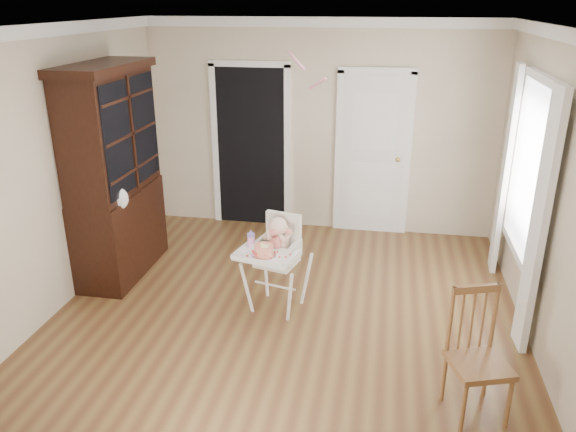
% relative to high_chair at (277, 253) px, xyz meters
% --- Properties ---
extents(floor, '(5.00, 5.00, 0.00)m').
position_rel_high_chair_xyz_m(floor, '(0.11, -0.27, -0.61)').
color(floor, brown).
rests_on(floor, ground).
extents(ceiling, '(5.00, 5.00, 0.00)m').
position_rel_high_chair_xyz_m(ceiling, '(0.11, -0.27, 2.09)').
color(ceiling, white).
rests_on(ceiling, wall_back).
extents(wall_back, '(4.50, 0.00, 4.50)m').
position_rel_high_chair_xyz_m(wall_back, '(0.11, 2.23, 0.74)').
color(wall_back, beige).
rests_on(wall_back, floor).
extents(wall_left, '(0.00, 5.00, 5.00)m').
position_rel_high_chair_xyz_m(wall_left, '(-2.14, -0.27, 0.74)').
color(wall_left, beige).
rests_on(wall_left, floor).
extents(wall_right, '(0.00, 5.00, 5.00)m').
position_rel_high_chair_xyz_m(wall_right, '(2.36, -0.27, 0.74)').
color(wall_right, beige).
rests_on(wall_right, floor).
extents(crown_molding, '(4.50, 5.00, 0.12)m').
position_rel_high_chair_xyz_m(crown_molding, '(0.11, -0.27, 2.03)').
color(crown_molding, white).
rests_on(crown_molding, ceiling).
extents(doorway, '(1.06, 0.05, 2.22)m').
position_rel_high_chair_xyz_m(doorway, '(-0.79, 2.22, 0.50)').
color(doorway, black).
rests_on(doorway, wall_back).
extents(closet_door, '(0.96, 0.09, 2.13)m').
position_rel_high_chair_xyz_m(closet_door, '(0.81, 2.21, 0.42)').
color(closet_door, white).
rests_on(closet_door, wall_back).
extents(window_right, '(0.13, 1.84, 2.30)m').
position_rel_high_chair_xyz_m(window_right, '(2.29, 0.53, 0.68)').
color(window_right, white).
rests_on(window_right, wall_right).
extents(high_chair, '(0.70, 0.81, 0.98)m').
position_rel_high_chair_xyz_m(high_chair, '(0.00, 0.00, 0.00)').
color(high_chair, white).
rests_on(high_chair, floor).
extents(baby, '(0.27, 0.25, 0.43)m').
position_rel_high_chair_xyz_m(baby, '(0.01, 0.02, 0.14)').
color(baby, beige).
rests_on(baby, high_chair).
extents(cake, '(0.23, 0.23, 0.11)m').
position_rel_high_chair_xyz_m(cake, '(-0.07, -0.24, 0.13)').
color(cake, silver).
rests_on(cake, high_chair).
extents(sippy_cup, '(0.07, 0.07, 0.18)m').
position_rel_high_chair_xyz_m(sippy_cup, '(-0.23, -0.08, 0.15)').
color(sippy_cup, pink).
rests_on(sippy_cup, high_chair).
extents(china_cabinet, '(0.61, 1.37, 2.31)m').
position_rel_high_chair_xyz_m(china_cabinet, '(-1.87, 0.50, 0.55)').
color(china_cabinet, black).
rests_on(china_cabinet, floor).
extents(dining_chair, '(0.51, 0.51, 0.98)m').
position_rel_high_chair_xyz_m(dining_chair, '(1.73, -1.22, -0.15)').
color(dining_chair, brown).
rests_on(dining_chair, floor).
extents(streamer, '(0.26, 0.44, 0.15)m').
position_rel_high_chair_xyz_m(streamer, '(0.01, 1.01, 1.71)').
color(streamer, pink).
rests_on(streamer, ceiling).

